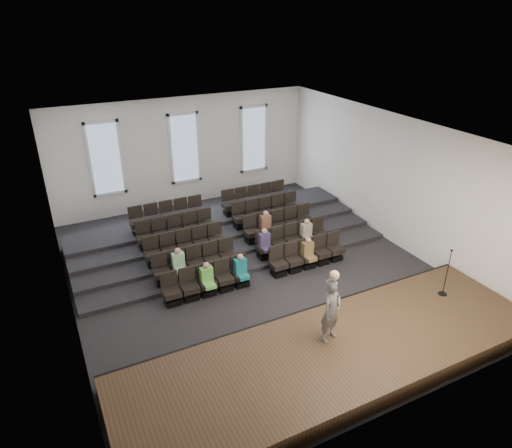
% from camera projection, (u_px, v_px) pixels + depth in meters
% --- Properties ---
extents(ground, '(14.00, 14.00, 0.00)m').
position_uv_depth(ground, '(252.00, 272.00, 16.25)').
color(ground, black).
rests_on(ground, ground).
extents(ceiling, '(12.00, 14.00, 0.02)m').
position_uv_depth(ceiling, '(252.00, 133.00, 14.07)').
color(ceiling, white).
rests_on(ceiling, ground).
extents(wall_back, '(12.00, 0.04, 5.00)m').
position_uv_depth(wall_back, '(184.00, 152.00, 20.81)').
color(wall_back, white).
rests_on(wall_back, ground).
extents(wall_front, '(12.00, 0.04, 5.00)m').
position_uv_depth(wall_front, '(400.00, 329.00, 9.52)').
color(wall_front, white).
rests_on(wall_front, ground).
extents(wall_left, '(0.04, 14.00, 5.00)m').
position_uv_depth(wall_left, '(59.00, 246.00, 12.74)').
color(wall_left, white).
rests_on(wall_left, ground).
extents(wall_right, '(0.04, 14.00, 5.00)m').
position_uv_depth(wall_right, '(392.00, 179.00, 17.59)').
color(wall_right, white).
rests_on(wall_right, ground).
extents(stage, '(11.80, 3.60, 0.50)m').
position_uv_depth(stage, '(337.00, 355.00, 12.04)').
color(stage, '#442F1D').
rests_on(stage, ground).
extents(stage_lip, '(11.80, 0.06, 0.52)m').
position_uv_depth(stage_lip, '(302.00, 318.00, 13.47)').
color(stage_lip, black).
rests_on(stage_lip, ground).
extents(risers, '(11.80, 4.80, 0.60)m').
position_uv_depth(risers, '(218.00, 231.00, 18.72)').
color(risers, black).
rests_on(risers, ground).
extents(seating_rows, '(6.80, 4.70, 1.67)m').
position_uv_depth(seating_rows, '(234.00, 237.00, 17.20)').
color(seating_rows, black).
rests_on(seating_rows, ground).
extents(windows, '(8.44, 0.10, 3.24)m').
position_uv_depth(windows, '(185.00, 148.00, 20.67)').
color(windows, white).
rests_on(windows, wall_back).
extents(audience, '(5.45, 2.64, 1.10)m').
position_uv_depth(audience, '(255.00, 249.00, 16.11)').
color(audience, '#68C850').
rests_on(audience, seating_rows).
extents(speaker, '(0.78, 0.65, 1.83)m').
position_uv_depth(speaker, '(331.00, 310.00, 11.87)').
color(speaker, '#5A5755').
rests_on(speaker, stage).
extents(mic_stand, '(0.26, 0.26, 1.58)m').
position_uv_depth(mic_stand, '(445.00, 281.00, 13.92)').
color(mic_stand, black).
rests_on(mic_stand, stage).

